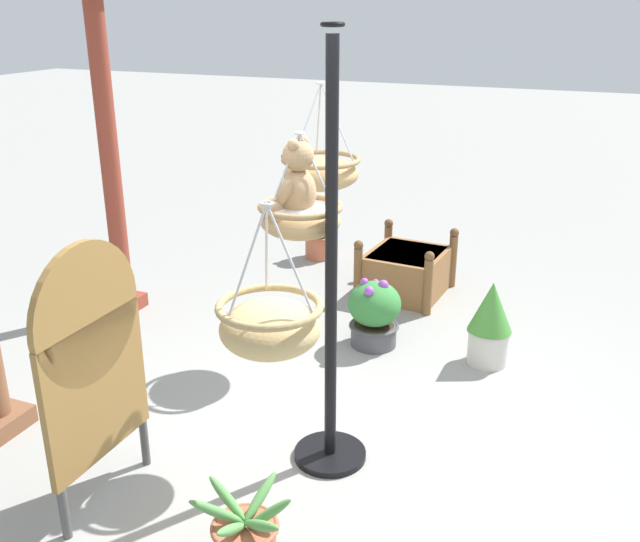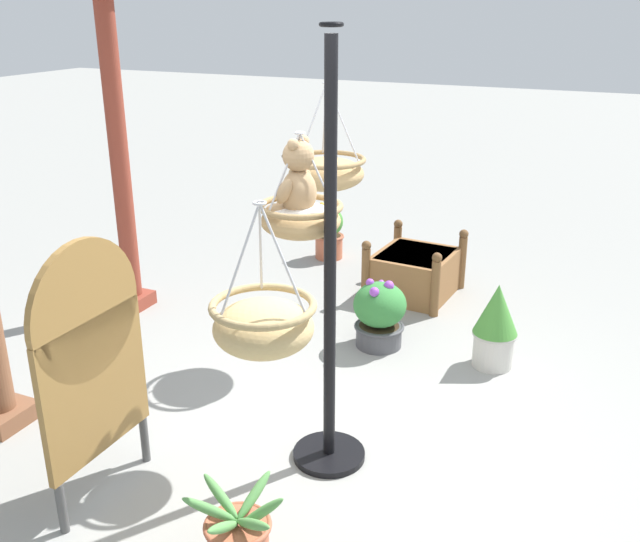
{
  "view_description": "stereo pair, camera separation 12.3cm",
  "coord_description": "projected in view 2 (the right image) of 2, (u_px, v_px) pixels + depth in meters",
  "views": [
    {
      "loc": [
        -3.57,
        -1.39,
        2.62
      ],
      "look_at": [
        -0.01,
        0.08,
        1.14
      ],
      "focal_mm": 39.76,
      "sensor_mm": 36.0,
      "label": 1
    },
    {
      "loc": [
        -3.52,
        -1.51,
        2.62
      ],
      "look_at": [
        -0.01,
        0.08,
        1.14
      ],
      "focal_mm": 39.76,
      "sensor_mm": 36.0,
      "label": 2
    }
  ],
  "objects": [
    {
      "name": "potted_plant_bushy_green",
      "position": [
        238.0,
        539.0,
        3.43
      ],
      "size": [
        0.53,
        0.52,
        0.45
      ],
      "color": "#BC6042",
      "rests_on": "ground"
    },
    {
      "name": "display_sign_board",
      "position": [
        91.0,
        354.0,
        3.71
      ],
      "size": [
        0.76,
        0.06,
        1.52
      ],
      "color": "olive",
      "rests_on": "ground"
    },
    {
      "name": "hanging_basket_right_low",
      "position": [
        326.0,
        172.0,
        5.18
      ],
      "size": [
        0.58,
        0.58,
        0.77
      ],
      "color": "tan"
    },
    {
      "name": "ground_plane",
      "position": [
        332.0,
        440.0,
        4.52
      ],
      "size": [
        40.0,
        40.0,
        0.0
      ],
      "primitive_type": "plane",
      "color": "gray"
    },
    {
      "name": "display_pole_central",
      "position": [
        330.0,
        341.0,
        4.06
      ],
      "size": [
        0.44,
        0.44,
        2.52
      ],
      "color": "black",
      "rests_on": "ground"
    },
    {
      "name": "hanging_basket_left_high",
      "position": [
        263.0,
        324.0,
        3.21
      ],
      "size": [
        0.49,
        0.49,
        0.71
      ],
      "color": "tan"
    },
    {
      "name": "wooden_planter_box",
      "position": [
        415.0,
        272.0,
        6.66
      ],
      "size": [
        0.88,
        0.81,
        0.59
      ],
      "color": "olive",
      "rests_on": "ground"
    },
    {
      "name": "potted_plant_trailing_ivy",
      "position": [
        496.0,
        325.0,
        5.31
      ],
      "size": [
        0.34,
        0.34,
        0.67
      ],
      "color": "beige",
      "rests_on": "ground"
    },
    {
      "name": "hanging_basket_with_teddy",
      "position": [
        301.0,
        218.0,
        4.05
      ],
      "size": [
        0.49,
        0.49,
        0.6
      ],
      "color": "tan"
    },
    {
      "name": "potted_plant_tall_leafy",
      "position": [
        329.0,
        232.0,
        7.61
      ],
      "size": [
        0.33,
        0.33,
        0.6
      ],
      "color": "#BC6042",
      "rests_on": "ground"
    },
    {
      "name": "potted_plant_conical_shrub",
      "position": [
        380.0,
        314.0,
        5.65
      ],
      "size": [
        0.42,
        0.42,
        0.57
      ],
      "color": "#4C4C51",
      "rests_on": "ground"
    },
    {
      "name": "greenhouse_pillar_right",
      "position": [
        120.0,
        160.0,
        6.01
      ],
      "size": [
        0.31,
        0.31,
        2.81
      ],
      "color": "brown",
      "rests_on": "ground"
    },
    {
      "name": "teddy_bear",
      "position": [
        297.0,
        183.0,
        3.99
      ],
      "size": [
        0.32,
        0.29,
        0.46
      ],
      "color": "tan"
    }
  ]
}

